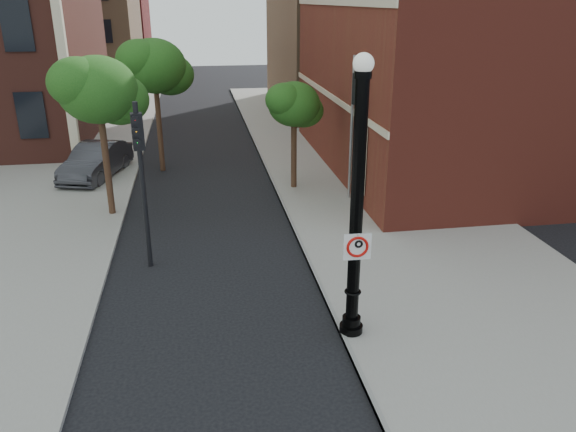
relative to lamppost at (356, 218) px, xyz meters
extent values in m
plane|color=black|center=(-2.27, -0.23, -3.07)|extent=(120.00, 120.00, 0.00)
cube|color=gray|center=(3.73, 9.77, -3.01)|extent=(8.00, 60.00, 0.12)
cube|color=gray|center=(-11.27, 17.77, -3.01)|extent=(10.00, 50.00, 0.12)
cube|color=gray|center=(-0.22, 9.77, -3.00)|extent=(0.10, 60.00, 0.14)
cube|color=maroon|center=(13.73, 13.77, 2.93)|extent=(22.00, 16.00, 12.00)
cube|color=black|center=(2.69, 8.77, -1.07)|extent=(0.08, 1.40, 2.40)
cube|color=beige|center=(2.70, 13.77, 0.43)|extent=(0.06, 16.00, 0.25)
cube|color=beige|center=(2.70, 13.77, 4.43)|extent=(0.06, 16.00, 0.25)
cube|color=beige|center=(-9.27, 16.77, 3.93)|extent=(0.40, 0.40, 14.00)
cube|color=#997653|center=(-14.27, 43.77, 2.93)|extent=(12.00, 12.00, 12.00)
cube|color=maroon|center=(-14.27, 57.77, 1.93)|extent=(12.00, 12.00, 10.00)
cube|color=#997653|center=(13.73, 29.77, 3.93)|extent=(22.00, 14.00, 14.00)
cylinder|color=black|center=(0.00, 0.00, -2.92)|extent=(0.56, 0.56, 0.30)
cylinder|color=black|center=(0.00, 0.00, -2.67)|extent=(0.44, 0.44, 0.25)
cylinder|color=black|center=(0.00, 0.00, 0.14)|extent=(0.30, 0.30, 5.82)
torus|color=black|center=(0.00, 0.00, -1.86)|extent=(0.40, 0.40, 0.06)
cylinder|color=black|center=(0.00, 0.00, 3.13)|extent=(0.36, 0.36, 0.15)
sphere|color=silver|center=(0.00, 0.00, 3.35)|extent=(0.44, 0.44, 0.44)
cube|color=white|center=(0.01, -0.17, -0.63)|extent=(0.64, 0.04, 0.64)
cube|color=black|center=(0.01, -0.17, -0.34)|extent=(0.64, 0.03, 0.05)
cube|color=black|center=(0.01, -0.17, -0.92)|extent=(0.64, 0.03, 0.05)
cube|color=black|center=(-0.29, -0.16, -0.63)|extent=(0.05, 0.01, 0.64)
cube|color=black|center=(0.30, -0.18, -0.63)|extent=(0.05, 0.01, 0.64)
torus|color=#C10C07|center=(0.01, -0.17, -0.63)|extent=(0.51, 0.08, 0.51)
cube|color=#C10C07|center=(0.01, -0.17, -0.63)|extent=(0.36, 0.02, 0.36)
cube|color=black|center=(-0.05, -0.17, -0.63)|extent=(0.06, 0.01, 0.30)
torus|color=black|center=(0.03, -0.17, -0.56)|extent=(0.20, 0.07, 0.20)
cylinder|color=black|center=(0.01, -0.17, -0.34)|extent=(0.03, 0.02, 0.03)
imported|color=#303035|center=(-7.99, 14.39, -2.29)|extent=(2.90, 5.02, 1.56)
cylinder|color=black|center=(-5.04, 4.69, -0.56)|extent=(0.15, 0.15, 5.01)
cube|color=black|center=(-5.04, 4.69, 1.11)|extent=(0.36, 0.34, 1.04)
sphere|color=#E50505|center=(-5.07, 4.52, 1.47)|extent=(0.19, 0.19, 0.19)
sphere|color=#FF8C00|center=(-5.07, 4.52, 1.16)|extent=(0.19, 0.19, 0.19)
sphere|color=#00E519|center=(-5.07, 4.52, 0.85)|extent=(0.19, 0.19, 0.19)
cylinder|color=black|center=(2.53, 8.88, -0.33)|extent=(0.16, 0.16, 5.47)
cube|color=black|center=(2.53, 8.88, 1.49)|extent=(0.43, 0.41, 1.14)
sphere|color=#E50505|center=(2.47, 8.71, 1.89)|extent=(0.21, 0.21, 0.21)
sphere|color=#FF8C00|center=(2.47, 8.71, 1.55)|extent=(0.21, 0.21, 0.21)
sphere|color=#00E519|center=(2.47, 8.71, 1.21)|extent=(0.21, 0.21, 0.21)
cylinder|color=#999999|center=(2.53, 9.55, -0.22)|extent=(0.11, 0.11, 5.70)
cylinder|color=#342114|center=(-6.72, 9.27, -0.88)|extent=(0.24, 0.24, 4.38)
ellipsoid|color=#194B14|center=(-6.72, 9.27, 1.63)|extent=(2.75, 2.75, 2.34)
ellipsoid|color=#194B14|center=(-6.09, 9.77, 1.19)|extent=(2.13, 2.13, 1.81)
ellipsoid|color=#194B14|center=(-7.28, 8.89, 1.94)|extent=(2.00, 2.00, 1.70)
cylinder|color=#342114|center=(-5.11, 15.09, -0.81)|extent=(0.24, 0.24, 4.52)
ellipsoid|color=#194B14|center=(-5.11, 15.09, 1.77)|extent=(2.84, 2.84, 2.41)
ellipsoid|color=#194B14|center=(-4.47, 15.61, 1.32)|extent=(2.19, 2.19, 1.87)
ellipsoid|color=#194B14|center=(-5.69, 14.70, 2.10)|extent=(2.07, 2.07, 1.76)
cylinder|color=#342114|center=(0.56, 11.28, -1.37)|extent=(0.24, 0.24, 3.40)
ellipsoid|color=#194B14|center=(0.56, 11.28, 0.57)|extent=(2.14, 2.14, 1.82)
ellipsoid|color=#194B14|center=(1.04, 11.67, 0.23)|extent=(1.65, 1.65, 1.40)
ellipsoid|color=#194B14|center=(0.12, 10.99, 0.82)|extent=(1.55, 1.55, 1.32)
camera|label=1|loc=(-3.40, -11.26, 4.58)|focal=35.00mm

